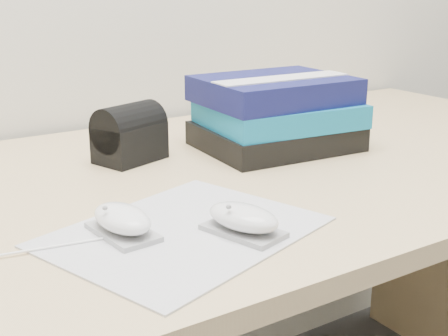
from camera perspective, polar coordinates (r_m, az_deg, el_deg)
desk at (r=1.22m, az=-0.01°, el=-9.59°), size 1.60×0.80×0.73m
mousepad at (r=0.80m, az=-3.67°, el=-5.84°), size 0.39×0.34×0.00m
mouse_rear at (r=0.79m, az=-9.27°, el=-4.78°), size 0.07×0.11×0.04m
mouse_front at (r=0.78m, az=1.77°, el=-4.74°), size 0.08×0.11×0.04m
usb_cable at (r=0.77m, az=-18.12°, el=-7.31°), size 0.24×0.04×0.00m
book_stack at (r=1.18m, az=4.80°, el=5.01°), size 0.30×0.24×0.14m
pouch at (r=1.11m, az=-8.64°, el=3.12°), size 0.13×0.11×0.10m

